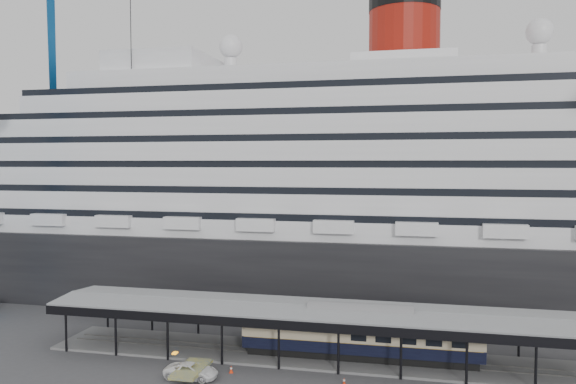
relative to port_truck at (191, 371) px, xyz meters
name	(u,v)px	position (x,y,z in m)	size (l,w,h in m)	color
ground	(306,375)	(10.23, 3.13, -0.69)	(200.00, 200.00, 0.00)	#3D3D3F
cruise_ship	(348,173)	(10.28, 35.13, 17.66)	(130.00, 30.00, 43.90)	black
platform_canopy	(316,334)	(10.23, 8.13, 1.67)	(56.00, 9.18, 5.30)	slate
port_truck	(191,371)	(0.00, 0.00, 0.00)	(2.29, 4.97, 1.38)	white
pullman_carriage	(360,333)	(14.76, 8.13, 2.13)	(23.87, 3.36, 23.40)	black
traffic_cone_left	(231,369)	(3.15, 2.12, -0.34)	(0.46, 0.46, 0.70)	#FB340D
traffic_cone_mid	(344,381)	(13.97, 1.61, -0.36)	(0.35, 0.35, 0.66)	red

